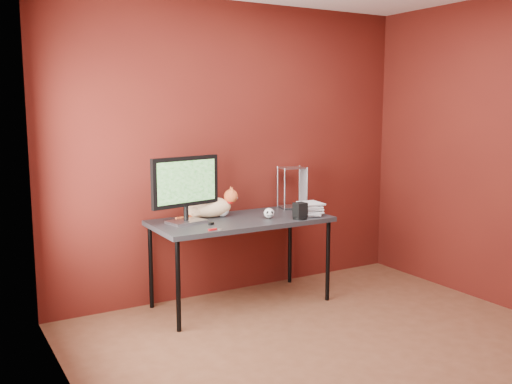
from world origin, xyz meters
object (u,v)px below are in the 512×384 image
speaker (300,211)px  book_stack (301,147)px  monitor (186,186)px  desk (241,224)px  cat (210,207)px  skull_mug (269,213)px

speaker → book_stack: 0.56m
book_stack → speaker: bearing=-124.7°
monitor → speaker: size_ratio=4.45×
desk → monitor: monitor is taller
cat → speaker: bearing=-19.9°
cat → skull_mug: (0.41, -0.29, -0.05)m
monitor → skull_mug: 0.75m
skull_mug → book_stack: 0.63m
desk → cat: (-0.20, 0.19, 0.14)m
monitor → speaker: bearing=-32.1°
cat → book_stack: size_ratio=0.47×
skull_mug → speaker: bearing=-14.9°
desk → speaker: size_ratio=10.75×
monitor → skull_mug: (0.69, -0.17, -0.26)m
cat → skull_mug: bearing=-19.2°
cat → speaker: cat is taller
book_stack → skull_mug: bearing=-179.8°
monitor → cat: size_ratio=1.12×
cat → book_stack: book_stack is taller
monitor → cat: (0.27, 0.12, -0.21)m
skull_mug → speaker: size_ratio=0.69×
cat → speaker: 0.77m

